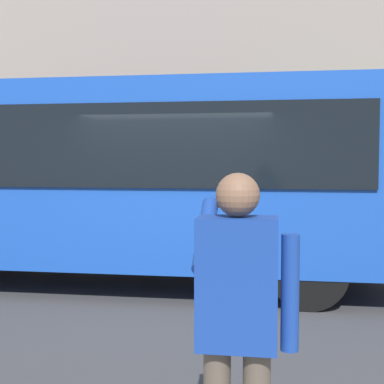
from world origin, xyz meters
The scene contains 4 objects.
ground_plane centered at (0.00, 0.00, 0.00)m, with size 60.00×60.00×0.00m, color #38383A.
building_facade_far centered at (-0.02, -6.80, 5.99)m, with size 28.00×1.55×12.00m.
red_bus centered at (1.30, -0.75, 1.68)m, with size 9.05×2.54×3.08m.
pedestrian_photographer centered at (-1.12, 4.61, 1.14)m, with size 0.53×0.52×1.70m.
Camera 1 is at (-1.30, 7.28, 1.91)m, focal length 50.34 mm.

